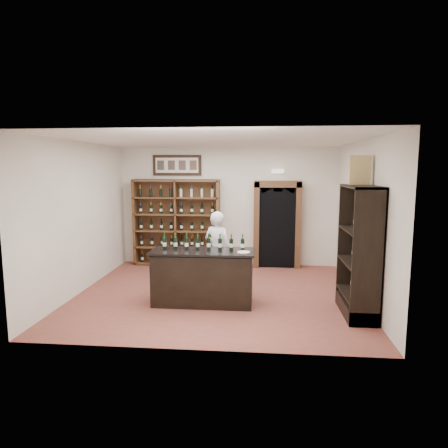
{
  "coord_description": "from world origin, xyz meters",
  "views": [
    {
      "loc": [
        0.85,
        -7.64,
        2.49
      ],
      "look_at": [
        0.1,
        0.3,
        1.36
      ],
      "focal_mm": 32.0,
      "sensor_mm": 36.0,
      "label": 1
    }
  ],
  "objects": [
    {
      "name": "arched_doorway",
      "position": [
        1.25,
        2.33,
        1.14
      ],
      "size": [
        1.17,
        0.35,
        2.17
      ],
      "color": "black",
      "rests_on": "ground"
    },
    {
      "name": "plate",
      "position": [
        0.55,
        -0.74,
        1.01
      ],
      "size": [
        0.23,
        0.23,
        0.02
      ],
      "primitive_type": "cylinder",
      "color": "white",
      "rests_on": "tasting_counter"
    },
    {
      "name": "floor",
      "position": [
        0.0,
        0.0,
        0.0
      ],
      "size": [
        5.5,
        5.5,
        0.0
      ],
      "primitive_type": "plane",
      "color": "brown",
      "rests_on": "ground"
    },
    {
      "name": "wall_left",
      "position": [
        -2.75,
        0.0,
        1.5
      ],
      "size": [
        0.04,
        5.0,
        3.0
      ],
      "primitive_type": "cube",
      "color": "white",
      "rests_on": "ground"
    },
    {
      "name": "counter_bottle_4",
      "position": [
        -0.1,
        -0.54,
        1.11
      ],
      "size": [
        0.07,
        0.07,
        0.3
      ],
      "color": "black",
      "rests_on": "tasting_counter"
    },
    {
      "name": "ceiling",
      "position": [
        0.0,
        0.0,
        3.0
      ],
      "size": [
        5.5,
        5.5,
        0.0
      ],
      "primitive_type": "plane",
      "rotation": [
        3.14,
        0.0,
        0.0
      ],
      "color": "white",
      "rests_on": "wall_back"
    },
    {
      "name": "counter_bottle_2",
      "position": [
        -0.51,
        -0.54,
        1.11
      ],
      "size": [
        0.07,
        0.07,
        0.3
      ],
      "color": "black",
      "rests_on": "tasting_counter"
    },
    {
      "name": "wall_right",
      "position": [
        2.75,
        0.0,
        1.5
      ],
      "size": [
        0.04,
        5.0,
        3.0
      ],
      "primitive_type": "cube",
      "color": "white",
      "rests_on": "ground"
    },
    {
      "name": "side_cabinet",
      "position": [
        2.52,
        -0.9,
        0.75
      ],
      "size": [
        0.48,
        1.2,
        2.2
      ],
      "color": "black",
      "rests_on": "ground"
    },
    {
      "name": "framed_picture",
      "position": [
        -1.3,
        2.47,
        2.55
      ],
      "size": [
        1.25,
        0.04,
        0.52
      ],
      "primitive_type": "cube",
      "color": "black",
      "rests_on": "wall_back"
    },
    {
      "name": "wall_back",
      "position": [
        0.0,
        2.5,
        1.5
      ],
      "size": [
        5.5,
        0.04,
        3.0
      ],
      "primitive_type": "cube",
      "color": "white",
      "rests_on": "ground"
    },
    {
      "name": "counter_bottle_0",
      "position": [
        -0.92,
        -0.54,
        1.11
      ],
      "size": [
        0.07,
        0.07,
        0.3
      ],
      "color": "black",
      "rests_on": "tasting_counter"
    },
    {
      "name": "counter_bottle_6",
      "position": [
        0.31,
        -0.54,
        1.11
      ],
      "size": [
        0.07,
        0.07,
        0.3
      ],
      "color": "black",
      "rests_on": "tasting_counter"
    },
    {
      "name": "shopkeeper",
      "position": [
        -0.03,
        0.32,
        0.81
      ],
      "size": [
        0.7,
        0.59,
        1.62
      ],
      "primitive_type": "imported",
      "rotation": [
        0.0,
        0.0,
        2.72
      ],
      "color": "white",
      "rests_on": "ground"
    },
    {
      "name": "counter_bottle_3",
      "position": [
        -0.3,
        -0.54,
        1.11
      ],
      "size": [
        0.07,
        0.07,
        0.3
      ],
      "color": "black",
      "rests_on": "tasting_counter"
    },
    {
      "name": "counter_bottle_7",
      "position": [
        0.52,
        -0.54,
        1.11
      ],
      "size": [
        0.07,
        0.07,
        0.3
      ],
      "color": "black",
      "rests_on": "tasting_counter"
    },
    {
      "name": "wine_shelf",
      "position": [
        -1.3,
        2.33,
        1.1
      ],
      "size": [
        2.2,
        0.38,
        2.2
      ],
      "color": "brown",
      "rests_on": "ground"
    },
    {
      "name": "wine_crate",
      "position": [
        2.52,
        -0.57,
        2.45
      ],
      "size": [
        0.36,
        0.17,
        0.5
      ],
      "primitive_type": "cube",
      "rotation": [
        0.0,
        0.0,
        -0.07
      ],
      "color": "tan",
      "rests_on": "side_cabinet"
    },
    {
      "name": "counter_bottle_1",
      "position": [
        -0.71,
        -0.54,
        1.11
      ],
      "size": [
        0.07,
        0.07,
        0.3
      ],
      "color": "black",
      "rests_on": "tasting_counter"
    },
    {
      "name": "emergency_light",
      "position": [
        1.25,
        2.42,
        2.4
      ],
      "size": [
        0.3,
        0.1,
        0.1
      ],
      "primitive_type": "cube",
      "color": "white",
      "rests_on": "wall_back"
    },
    {
      "name": "tasting_counter",
      "position": [
        -0.2,
        -0.6,
        0.49
      ],
      "size": [
        1.88,
        0.78,
        1.0
      ],
      "color": "black",
      "rests_on": "ground"
    },
    {
      "name": "counter_bottle_5",
      "position": [
        0.11,
        -0.54,
        1.11
      ],
      "size": [
        0.07,
        0.07,
        0.3
      ],
      "color": "black",
      "rests_on": "tasting_counter"
    }
  ]
}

